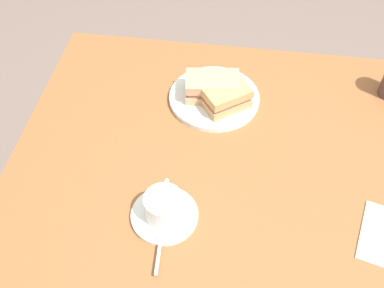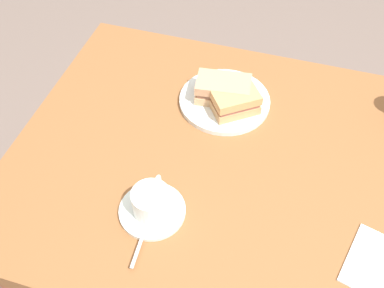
# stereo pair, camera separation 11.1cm
# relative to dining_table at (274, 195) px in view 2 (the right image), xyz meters

# --- Properties ---
(dining_table) EXTENTS (1.31, 0.85, 0.75)m
(dining_table) POSITION_rel_dining_table_xyz_m (0.00, 0.00, 0.00)
(dining_table) COLOR brown
(dining_table) RESTS_ON ground_plane
(sandwich_plate) EXTENTS (0.24, 0.24, 0.01)m
(sandwich_plate) POSITION_rel_dining_table_xyz_m (-0.18, 0.19, 0.11)
(sandwich_plate) COLOR white
(sandwich_plate) RESTS_ON dining_table
(sandwich_front) EXTENTS (0.15, 0.10, 0.06)m
(sandwich_front) POSITION_rel_dining_table_xyz_m (-0.19, 0.19, 0.14)
(sandwich_front) COLOR tan
(sandwich_front) RESTS_ON sandwich_plate
(sandwich_back) EXTENTS (0.14, 0.13, 0.06)m
(sandwich_back) POSITION_rel_dining_table_xyz_m (-0.15, 0.16, 0.14)
(sandwich_back) COLOR tan
(sandwich_back) RESTS_ON sandwich_plate
(coffee_saucer) EXTENTS (0.15, 0.15, 0.01)m
(coffee_saucer) POSITION_rel_dining_table_xyz_m (-0.25, -0.19, 0.10)
(coffee_saucer) COLOR white
(coffee_saucer) RESTS_ON dining_table
(coffee_cup) EXTENTS (0.08, 0.11, 0.06)m
(coffee_cup) POSITION_rel_dining_table_xyz_m (-0.25, -0.19, 0.14)
(coffee_cup) COLOR white
(coffee_cup) RESTS_ON coffee_saucer
(spoon) EXTENTS (0.02, 0.10, 0.01)m
(spoon) POSITION_rel_dining_table_xyz_m (-0.25, -0.27, 0.11)
(spoon) COLOR silver
(spoon) RESTS_ON coffee_saucer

